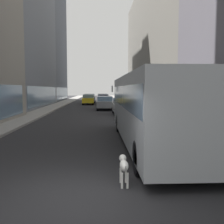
# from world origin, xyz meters

# --- Properties ---
(ground_plane) EXTENTS (120.00, 120.00, 0.00)m
(ground_plane) POSITION_xyz_m (0.00, 35.00, 0.00)
(ground_plane) COLOR #232326
(sidewalk_left) EXTENTS (2.40, 110.00, 0.15)m
(sidewalk_left) POSITION_xyz_m (-5.70, 35.00, 0.07)
(sidewalk_left) COLOR gray
(sidewalk_left) RESTS_ON ground
(sidewalk_right) EXTENTS (2.40, 110.00, 0.15)m
(sidewalk_right) POSITION_xyz_m (5.70, 35.00, 0.07)
(sidewalk_right) COLOR gray
(sidewalk_right) RESTS_ON ground
(building_left_mid) EXTENTS (10.34, 19.63, 20.03)m
(building_left_mid) POSITION_xyz_m (-11.90, 30.03, 10.01)
(building_left_mid) COLOR slate
(building_left_mid) RESTS_ON ground
(building_left_far) EXTENTS (9.54, 18.86, 35.60)m
(building_left_far) POSITION_xyz_m (-11.90, 49.86, 17.79)
(building_left_far) COLOR #4C515B
(building_left_far) RESTS_ON ground
(building_right_far) EXTENTS (9.60, 20.22, 19.10)m
(building_right_far) POSITION_xyz_m (11.90, 43.93, 9.54)
(building_right_far) COLOR gray
(building_right_far) RESTS_ON ground
(transit_bus) EXTENTS (2.78, 11.53, 3.05)m
(transit_bus) POSITION_xyz_m (2.80, 5.73, 1.78)
(transit_bus) COLOR #999EA3
(transit_bus) RESTS_ON ground
(car_yellow_taxi) EXTENTS (1.81, 4.20, 1.62)m
(car_yellow_taxi) POSITION_xyz_m (-1.20, 37.00, 0.82)
(car_yellow_taxi) COLOR yellow
(car_yellow_taxi) RESTS_ON ground
(car_silver_sedan) EXTENTS (1.95, 4.42, 1.62)m
(car_silver_sedan) POSITION_xyz_m (-1.20, 42.34, 0.82)
(car_silver_sedan) COLOR #B7BABF
(car_silver_sedan) RESTS_ON ground
(car_grey_wagon) EXTENTS (1.92, 4.65, 1.62)m
(car_grey_wagon) POSITION_xyz_m (1.20, 26.06, 0.83)
(car_grey_wagon) COLOR slate
(car_grey_wagon) RESTS_ON ground
(car_white_van) EXTENTS (1.81, 4.07, 1.62)m
(car_white_van) POSITION_xyz_m (2.80, 20.11, 0.82)
(car_white_van) COLOR silver
(car_white_van) RESTS_ON ground
(car_black_suv) EXTENTS (1.79, 4.74, 1.62)m
(car_black_suv) POSITION_xyz_m (1.20, 43.39, 0.82)
(car_black_suv) COLOR black
(car_black_suv) RESTS_ON ground
(car_red_coupe) EXTENTS (1.86, 4.26, 1.62)m
(car_red_coupe) POSITION_xyz_m (1.20, 38.45, 0.82)
(car_red_coupe) COLOR red
(car_red_coupe) RESTS_ON ground
(dalmatian_dog) EXTENTS (0.22, 0.96, 0.72)m
(dalmatian_dog) POSITION_xyz_m (1.14, 0.78, 0.51)
(dalmatian_dog) COLOR white
(dalmatian_dog) RESTS_ON ground
(pedestrian_with_handbag) EXTENTS (0.45, 0.34, 1.69)m
(pedestrian_with_handbag) POSITION_xyz_m (5.94, 7.95, 1.01)
(pedestrian_with_handbag) COLOR #1E1E2D
(pedestrian_with_handbag) RESTS_ON sidewalk_right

